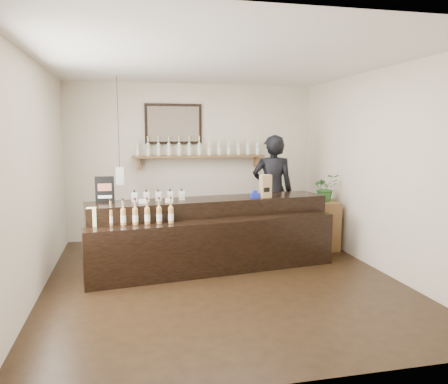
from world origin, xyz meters
TOP-DOWN VIEW (x-y plane):
  - ground at (0.00, 0.00)m, footprint 5.00×5.00m
  - room_shell at (0.00, 0.00)m, footprint 5.00×5.00m
  - back_wall_decor at (-0.14, 2.37)m, footprint 2.66×0.96m
  - counter at (-0.02, 0.57)m, footprint 3.54×1.38m
  - promo_sign at (-1.49, 0.69)m, footprint 0.26×0.03m
  - paper_bag at (0.81, 0.65)m, footprint 0.17×0.14m
  - tape_dispenser at (0.64, 0.64)m, footprint 0.14×0.07m
  - side_cabinet at (2.00, 1.14)m, footprint 0.47×0.60m
  - potted_plant at (2.00, 1.14)m, footprint 0.41×0.36m
  - shopkeeper at (1.22, 1.55)m, footprint 0.88×0.68m

SIDE VIEW (x-z plane):
  - ground at x=0.00m, z-range 0.00..0.00m
  - side_cabinet at x=2.00m, z-range 0.00..0.80m
  - counter at x=-0.02m, z-range -0.11..1.03m
  - tape_dispenser at x=0.64m, z-range 0.96..1.08m
  - potted_plant at x=2.00m, z-range 0.80..1.25m
  - shopkeeper at x=1.22m, z-range 0.00..2.14m
  - paper_bag at x=0.81m, z-range 0.98..1.31m
  - promo_sign at x=-1.49m, z-range 0.98..1.33m
  - room_shell at x=0.00m, z-range -0.80..4.20m
  - back_wall_decor at x=-0.14m, z-range 0.91..2.60m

